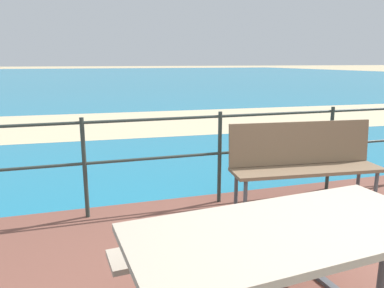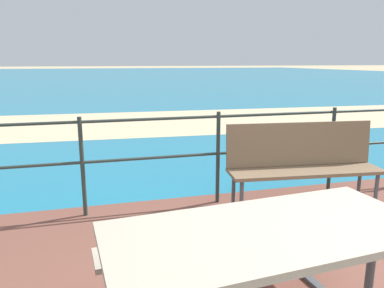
# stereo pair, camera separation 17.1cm
# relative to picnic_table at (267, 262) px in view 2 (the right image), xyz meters

# --- Properties ---
(sea_water) EXTENTS (90.00, 90.00, 0.01)m
(sea_water) POSITION_rel_picnic_table_xyz_m (0.50, 39.90, -0.65)
(sea_water) COLOR teal
(sea_water) RESTS_ON ground
(beach_strip) EXTENTS (54.14, 6.82, 0.01)m
(beach_strip) POSITION_rel_picnic_table_xyz_m (0.50, 8.45, -0.65)
(beach_strip) COLOR beige
(beach_strip) RESTS_ON ground
(picnic_table) EXTENTS (1.77, 1.52, 0.78)m
(picnic_table) POSITION_rel_picnic_table_xyz_m (0.00, 0.00, 0.00)
(picnic_table) COLOR tan
(picnic_table) RESTS_ON patio_paving
(park_bench) EXTENTS (1.67, 0.58, 0.96)m
(park_bench) POSITION_rel_picnic_table_xyz_m (1.31, 1.81, -0.02)
(park_bench) COLOR #7A6047
(park_bench) RESTS_ON patio_paving
(railing_fence) EXTENTS (5.94, 0.04, 1.06)m
(railing_fence) POSITION_rel_picnic_table_xyz_m (0.50, 2.26, 0.08)
(railing_fence) COLOR #2D3833
(railing_fence) RESTS_ON patio_paving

